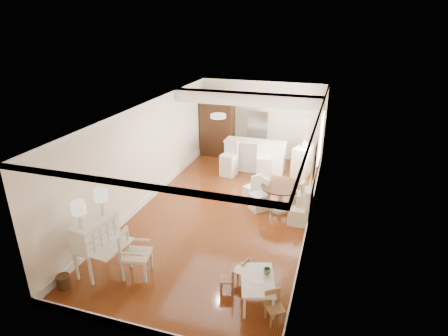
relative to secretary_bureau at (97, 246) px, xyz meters
The scene contains 20 objects.
room 4.20m from the secretary_bureau, 63.96° to the left, with size 9.00×9.04×2.82m.
secretary_bureau is the anchor object (origin of this frame).
gustavian_armchair 0.85m from the secretary_bureau, ahead, with size 0.57×0.57×1.00m, color beige.
wicker_basket 0.89m from the secretary_bureau, 117.49° to the right, with size 0.26×0.26×0.26m, color #4A2C17.
kids_table 3.33m from the secretary_bureau, ahead, with size 0.59×0.98×0.49m, color white.
kids_chair_a 2.73m from the secretary_bureau, ahead, with size 0.27×0.27×0.56m, color #A06E49.
kids_chair_b 2.94m from the secretary_bureau, 10.47° to the left, with size 0.26×0.26×0.54m, color #A57F4B.
kids_chair_c 3.74m from the secretary_bureau, ahead, with size 0.29×0.29×0.60m, color #AA7C4D.
banquette 5.25m from the secretary_bureau, 45.34° to the left, with size 0.52×1.60×0.98m, color silver.
dining_table 4.85m from the secretary_bureau, 49.77° to the left, with size 1.07×1.07×0.73m, color #4B2A18.
slip_chair_near 4.42m from the secretary_bureau, 54.50° to the left, with size 0.42×0.44×0.89m, color white.
slip_chair_far 4.67m from the secretary_bureau, 60.90° to the left, with size 0.40×0.42×0.84m, color white.
breakfast_counter 6.59m from the secretary_bureau, 74.14° to the left, with size 2.05×0.65×1.03m, color white.
bar_stool_left 5.71m from the secretary_bureau, 78.99° to the left, with size 0.46×0.46×1.15m, color white.
bar_stool_right 6.11m from the secretary_bureau, 68.40° to the left, with size 0.48×0.48×1.19m, color white.
pantry_cabinet 7.44m from the secretary_bureau, 89.23° to the left, with size 1.20×0.60×2.30m, color #381E11.
fridge 7.66m from the secretary_bureau, 74.84° to the left, with size 0.75×0.65×1.80m, color silver.
sideboard 7.31m from the secretary_bureau, 61.94° to the left, with size 0.46×1.03×0.99m, color silver.
pencil_cup 3.46m from the secretary_bureau, ahead, with size 0.14×0.14×0.11m, color #508A57.
branch_vase 7.32m from the secretary_bureau, 62.22° to the left, with size 0.21×0.21×0.22m, color white.
Camera 1 is at (2.70, -8.57, 4.90)m, focal length 30.00 mm.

